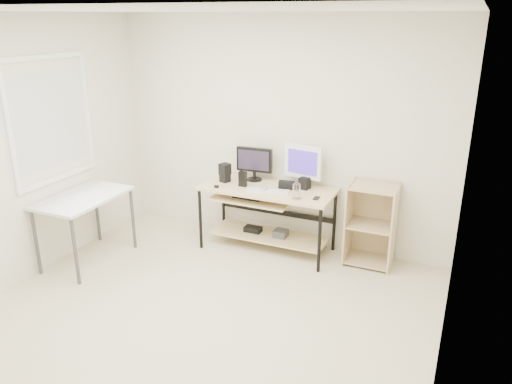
{
  "coord_description": "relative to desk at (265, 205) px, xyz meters",
  "views": [
    {
      "loc": [
        2.02,
        -3.19,
        2.57
      ],
      "look_at": [
        0.02,
        1.3,
        0.82
      ],
      "focal_mm": 35.0,
      "sensor_mm": 36.0,
      "label": 1
    }
  ],
  "objects": [
    {
      "name": "room",
      "position": [
        -0.11,
        -1.62,
        0.78
      ],
      "size": [
        4.01,
        4.01,
        2.62
      ],
      "color": "beige",
      "rests_on": "ground"
    },
    {
      "name": "desk",
      "position": [
        0.0,
        0.0,
        0.0
      ],
      "size": [
        1.5,
        0.65,
        0.75
      ],
      "color": "beige",
      "rests_on": "ground"
    },
    {
      "name": "side_table",
      "position": [
        -1.65,
        -1.06,
        0.13
      ],
      "size": [
        0.6,
        1.0,
        0.75
      ],
      "color": "silver",
      "rests_on": "ground"
    },
    {
      "name": "shelf_unit",
      "position": [
        1.18,
        0.16,
        -0.09
      ],
      "size": [
        0.5,
        0.4,
        0.9
      ],
      "color": "tan",
      "rests_on": "ground"
    },
    {
      "name": "black_monitor",
      "position": [
        -0.22,
        0.18,
        0.43
      ],
      "size": [
        0.43,
        0.18,
        0.39
      ],
      "rotation": [
        0.0,
        0.0,
        0.08
      ],
      "color": "black",
      "rests_on": "desk"
    },
    {
      "name": "white_imac",
      "position": [
        0.37,
        0.2,
        0.49
      ],
      "size": [
        0.45,
        0.14,
        0.47
      ],
      "rotation": [
        0.0,
        0.0,
        -0.15
      ],
      "color": "silver",
      "rests_on": "desk"
    },
    {
      "name": "keyboard",
      "position": [
        0.08,
        -0.12,
        0.22
      ],
      "size": [
        0.47,
        0.22,
        0.02
      ],
      "primitive_type": "cube",
      "rotation": [
        0.0,
        0.0,
        0.21
      ],
      "color": "silver",
      "rests_on": "desk"
    },
    {
      "name": "mouse",
      "position": [
        0.03,
        -0.12,
        0.23
      ],
      "size": [
        0.1,
        0.14,
        0.04
      ],
      "primitive_type": "ellipsoid",
      "rotation": [
        0.0,
        0.0,
        -0.17
      ],
      "color": "#B8B8BE",
      "rests_on": "desk"
    },
    {
      "name": "center_speaker",
      "position": [
        0.23,
        0.05,
        0.26
      ],
      "size": [
        0.19,
        0.11,
        0.09
      ],
      "primitive_type": "cube",
      "rotation": [
        0.0,
        0.0,
        0.2
      ],
      "color": "black",
      "rests_on": "desk"
    },
    {
      "name": "speaker_left",
      "position": [
        -0.5,
        -0.01,
        0.32
      ],
      "size": [
        0.14,
        0.14,
        0.22
      ],
      "rotation": [
        0.0,
        0.0,
        -0.35
      ],
      "color": "black",
      "rests_on": "desk"
    },
    {
      "name": "speaker_right",
      "position": [
        0.41,
        0.13,
        0.28
      ],
      "size": [
        0.13,
        0.13,
        0.13
      ],
      "primitive_type": "cube",
      "rotation": [
        0.0,
        0.0,
        -0.22
      ],
      "color": "black",
      "rests_on": "desk"
    },
    {
      "name": "audio_controller",
      "position": [
        -0.25,
        -0.07,
        0.3
      ],
      "size": [
        0.09,
        0.06,
        0.17
      ],
      "primitive_type": "cube",
      "rotation": [
        0.0,
        0.0,
        -0.07
      ],
      "color": "black",
      "rests_on": "desk"
    },
    {
      "name": "volume_puck",
      "position": [
        -0.5,
        -0.23,
        0.22
      ],
      "size": [
        0.06,
        0.06,
        0.02
      ],
      "primitive_type": "cylinder",
      "rotation": [
        0.0,
        0.0,
        0.12
      ],
      "color": "black",
      "rests_on": "desk"
    },
    {
      "name": "smartphone",
      "position": [
        0.63,
        -0.11,
        0.22
      ],
      "size": [
        0.06,
        0.11,
        0.01
      ],
      "primitive_type": "cube",
      "rotation": [
        0.0,
        0.0,
        0.04
      ],
      "color": "black",
      "rests_on": "desk"
    },
    {
      "name": "coaster",
      "position": [
        0.44,
        -0.2,
        0.21
      ],
      "size": [
        0.13,
        0.13,
        0.01
      ],
      "primitive_type": "cylinder",
      "rotation": [
        0.0,
        0.0,
        0.34
      ],
      "color": "#AB794D",
      "rests_on": "desk"
    },
    {
      "name": "drinking_glass",
      "position": [
        0.44,
        -0.2,
        0.3
      ],
      "size": [
        0.1,
        0.1,
        0.16
      ],
      "primitive_type": "cylinder",
      "rotation": [
        0.0,
        0.0,
        0.34
      ],
      "color": "white",
      "rests_on": "coaster"
    }
  ]
}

